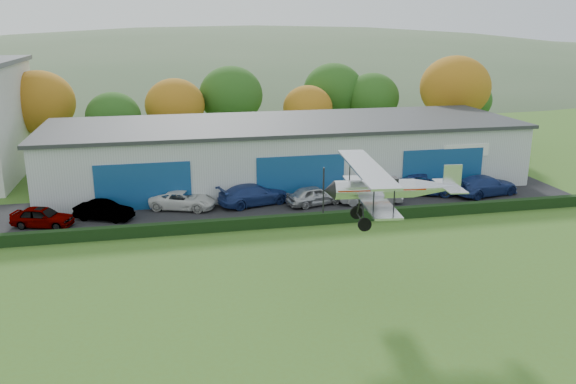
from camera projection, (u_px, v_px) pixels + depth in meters
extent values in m
plane|color=#436620|center=(305.00, 355.00, 24.95)|extent=(300.00, 300.00, 0.00)
cube|color=black|center=(278.00, 205.00, 45.27)|extent=(48.00, 9.00, 0.05)
cube|color=black|center=(292.00, 220.00, 40.65)|extent=(46.00, 0.60, 0.80)
cube|color=#B2B7BC|center=(285.00, 153.00, 51.55)|extent=(40.00, 12.00, 5.00)
cube|color=#2D3033|center=(285.00, 123.00, 50.81)|extent=(40.60, 12.60, 0.30)
cube|color=navy|center=(144.00, 187.00, 43.65)|extent=(7.00, 0.12, 3.60)
cube|color=navy|center=(301.00, 178.00, 46.06)|extent=(7.00, 0.12, 3.60)
cube|color=navy|center=(442.00, 171.00, 48.48)|extent=(7.00, 0.12, 3.60)
cylinder|color=#3D2614|center=(45.00, 147.00, 58.66)|extent=(0.36, 0.36, 3.15)
ellipsoid|color=#985012|center=(39.00, 102.00, 57.41)|extent=(6.84, 6.84, 6.16)
cylinder|color=#3D2614|center=(116.00, 151.00, 58.28)|extent=(0.36, 0.36, 2.45)
ellipsoid|color=#1E4C14|center=(113.00, 117.00, 57.32)|extent=(5.32, 5.32, 4.79)
cylinder|color=#3D2614|center=(177.00, 143.00, 61.32)|extent=(0.36, 0.36, 2.80)
ellipsoid|color=#985012|center=(175.00, 105.00, 60.21)|extent=(6.08, 6.08, 5.47)
cylinder|color=#3D2614|center=(232.00, 136.00, 64.35)|extent=(0.36, 0.36, 3.15)
ellipsoid|color=#1E4C14|center=(231.00, 95.00, 63.11)|extent=(6.84, 6.84, 6.16)
cylinder|color=#3D2614|center=(307.00, 139.00, 64.18)|extent=(0.36, 0.36, 2.45)
ellipsoid|color=#985012|center=(308.00, 108.00, 63.21)|extent=(5.32, 5.32, 4.79)
cylinder|color=#3D2614|center=(371.00, 132.00, 67.62)|extent=(0.36, 0.36, 2.80)
ellipsoid|color=#1E4C14|center=(372.00, 97.00, 66.51)|extent=(6.08, 6.08, 5.47)
cylinder|color=#3D2614|center=(451.00, 132.00, 65.37)|extent=(0.36, 0.36, 3.50)
ellipsoid|color=#985012|center=(455.00, 87.00, 63.99)|extent=(7.60, 7.60, 6.84)
cylinder|color=#3D2614|center=(466.00, 130.00, 70.08)|extent=(0.36, 0.36, 2.45)
ellipsoid|color=#1E4C14|center=(469.00, 100.00, 69.11)|extent=(5.32, 5.32, 4.79)
cylinder|color=#3D2614|center=(332.00, 129.00, 68.64)|extent=(0.36, 0.36, 3.15)
ellipsoid|color=#1E4C14|center=(333.00, 90.00, 67.40)|extent=(6.84, 6.84, 6.16)
ellipsoid|color=#4C6642|center=(256.00, 129.00, 164.73)|extent=(320.00, 196.00, 56.00)
ellipsoid|color=#4C6642|center=(485.00, 102.00, 177.27)|extent=(240.00, 126.00, 36.00)
imported|color=gray|center=(42.00, 217.00, 40.26)|extent=(4.49, 2.87, 1.42)
imported|color=gray|center=(104.00, 210.00, 41.70)|extent=(4.35, 2.95, 1.36)
imported|color=silver|center=(183.00, 200.00, 44.13)|extent=(5.38, 3.79, 1.36)
imported|color=navy|center=(254.00, 194.00, 45.12)|extent=(5.96, 3.69, 1.61)
imported|color=silver|center=(315.00, 195.00, 45.07)|extent=(4.68, 2.77, 1.49)
imported|color=silver|center=(370.00, 193.00, 45.45)|extent=(5.03, 2.22, 1.61)
imported|color=navy|center=(423.00, 184.00, 48.11)|extent=(6.32, 4.44, 1.60)
imported|color=navy|center=(485.00, 185.00, 47.61)|extent=(5.93, 3.35, 1.62)
cylinder|color=silver|center=(374.00, 189.00, 29.51)|extent=(4.10, 1.40, 0.95)
cone|color=silver|center=(435.00, 187.00, 29.81)|extent=(2.42, 1.21, 0.95)
cone|color=black|center=(329.00, 190.00, 29.30)|extent=(0.63, 1.01, 0.95)
cube|color=#A92509|center=(380.00, 188.00, 29.53)|extent=(4.52, 1.47, 0.06)
cube|color=black|center=(385.00, 180.00, 29.44)|extent=(1.33, 0.77, 0.26)
cube|color=silver|center=(370.00, 195.00, 29.58)|extent=(2.17, 7.72, 0.11)
cube|color=silver|center=(366.00, 168.00, 29.16)|extent=(2.33, 8.15, 0.11)
cylinder|color=black|center=(374.00, 197.00, 26.71)|extent=(0.07, 0.07, 1.38)
cylinder|color=black|center=(394.00, 197.00, 26.80)|extent=(0.07, 0.07, 1.38)
cylinder|color=black|center=(350.00, 169.00, 31.96)|extent=(0.07, 0.07, 1.38)
cylinder|color=black|center=(367.00, 168.00, 32.05)|extent=(0.07, 0.07, 1.38)
cylinder|color=black|center=(368.00, 177.00, 28.91)|extent=(0.09, 0.23, 0.79)
cylinder|color=black|center=(365.00, 173.00, 29.62)|extent=(0.09, 0.23, 0.79)
cylinder|color=black|center=(363.00, 209.00, 29.27)|extent=(0.16, 0.74, 1.30)
cylinder|color=black|center=(359.00, 204.00, 30.13)|extent=(0.16, 0.74, 1.30)
cylinder|color=black|center=(360.00, 218.00, 29.88)|extent=(0.30, 2.01, 0.07)
cylinder|color=black|center=(365.00, 225.00, 28.97)|extent=(0.69, 0.22, 0.68)
cylinder|color=black|center=(357.00, 213.00, 30.79)|extent=(0.69, 0.22, 0.68)
cylinder|color=black|center=(449.00, 192.00, 29.95)|extent=(0.39, 0.11, 0.45)
cube|color=silver|center=(450.00, 186.00, 29.86)|extent=(1.26, 2.84, 0.06)
cube|color=silver|center=(452.00, 176.00, 29.73)|extent=(0.95, 0.17, 1.16)
cube|color=black|center=(323.00, 190.00, 29.27)|extent=(0.08, 0.13, 2.33)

